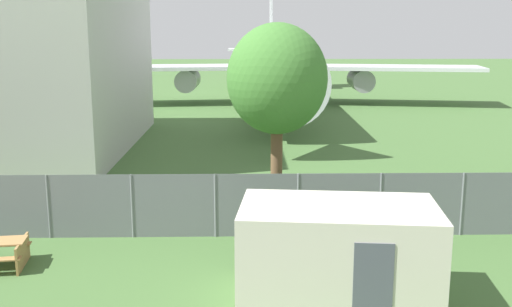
% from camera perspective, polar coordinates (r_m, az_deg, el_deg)
% --- Properties ---
extents(perimeter_fence, '(56.07, 0.07, 2.00)m').
position_cam_1_polar(perimeter_fence, '(18.47, -3.90, -4.97)').
color(perimeter_fence, slate).
rests_on(perimeter_fence, ground).
extents(airplane, '(34.89, 42.99, 11.95)m').
position_cam_1_polar(airplane, '(49.53, 1.81, 8.74)').
color(airplane, silver).
rests_on(airplane, ground).
extents(portable_cabin, '(4.78, 3.05, 2.35)m').
position_cam_1_polar(portable_cabin, '(14.24, 7.82, -9.49)').
color(portable_cabin, beige).
rests_on(portable_cabin, ground).
extents(tree_near_hangar, '(3.37, 3.37, 6.54)m').
position_cam_1_polar(tree_near_hangar, '(20.11, 2.02, 7.02)').
color(tree_near_hangar, brown).
rests_on(tree_near_hangar, ground).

